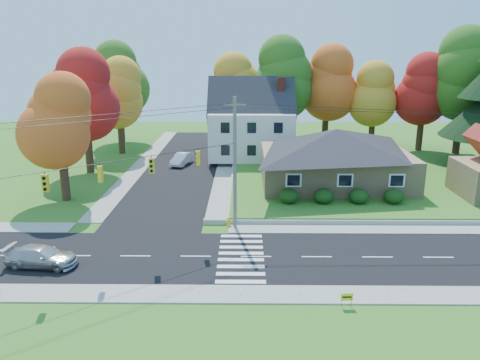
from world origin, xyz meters
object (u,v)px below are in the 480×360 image
at_px(white_car, 182,159).
at_px(silver_sedan, 41,256).
at_px(ranch_house, 335,156).
at_px(fire_hydrant, 229,222).

bearing_deg(white_car, silver_sedan, -86.88).
bearing_deg(ranch_house, fire_hydrant, -133.58).
relative_size(ranch_house, fire_hydrant, 19.67).
xyz_separation_m(ranch_house, fire_hydrant, (-9.98, -10.48, -2.91)).
bearing_deg(white_car, fire_hydrant, -58.37).
height_order(white_car, fire_hydrant, white_car).
bearing_deg(silver_sedan, fire_hydrant, -52.87).
bearing_deg(silver_sedan, ranch_house, -45.11).
xyz_separation_m(white_car, fire_hydrant, (6.27, -19.98, -0.36)).
bearing_deg(fire_hydrant, silver_sedan, -148.61).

